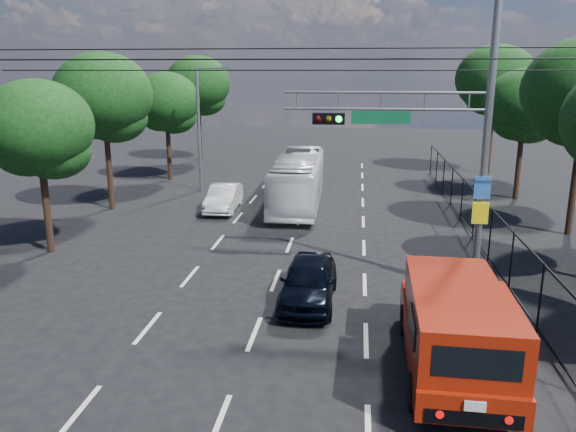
% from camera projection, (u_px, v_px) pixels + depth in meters
% --- Properties ---
extents(ground, '(120.00, 120.00, 0.00)m').
position_uv_depth(ground, '(219.00, 423.00, 11.35)').
color(ground, black).
rests_on(ground, ground).
extents(lane_markings, '(6.12, 38.00, 0.01)m').
position_uv_depth(lane_markings, '(295.00, 231.00, 24.79)').
color(lane_markings, beige).
rests_on(lane_markings, ground).
extents(signal_mast, '(6.43, 0.39, 9.50)m').
position_uv_depth(signal_mast, '(446.00, 127.00, 17.06)').
color(signal_mast, slate).
rests_on(signal_mast, ground).
extents(streetlight_left, '(2.09, 0.22, 7.08)m').
position_uv_depth(streetlight_left, '(201.00, 123.00, 32.22)').
color(streetlight_left, slate).
rests_on(streetlight_left, ground).
extents(utility_wires, '(22.00, 5.04, 0.74)m').
position_uv_depth(utility_wires, '(278.00, 60.00, 18.00)').
color(utility_wires, black).
rests_on(utility_wires, ground).
extents(fence_right, '(0.06, 34.03, 2.00)m').
position_uv_depth(fence_right, '(484.00, 226.00, 21.87)').
color(fence_right, black).
rests_on(fence_right, ground).
extents(tree_right_d, '(4.32, 4.32, 7.02)m').
position_uv_depth(tree_right_d, '(525.00, 110.00, 29.90)').
color(tree_right_d, black).
rests_on(tree_right_d, ground).
extents(tree_right_e, '(5.28, 5.28, 8.58)m').
position_uv_depth(tree_right_e, '(496.00, 85.00, 37.29)').
color(tree_right_e, black).
rests_on(tree_right_e, ground).
extents(tree_left_b, '(4.08, 4.08, 6.63)m').
position_uv_depth(tree_left_b, '(39.00, 134.00, 20.90)').
color(tree_left_b, black).
rests_on(tree_left_b, ground).
extents(tree_left_c, '(4.80, 4.80, 7.80)m').
position_uv_depth(tree_left_c, '(104.00, 102.00, 27.49)').
color(tree_left_c, black).
rests_on(tree_left_c, ground).
extents(tree_left_d, '(4.20, 4.20, 6.83)m').
position_uv_depth(tree_left_d, '(167.00, 106.00, 35.29)').
color(tree_left_d, black).
rests_on(tree_left_d, ground).
extents(tree_left_e, '(4.92, 4.92, 7.99)m').
position_uv_depth(tree_left_e, '(198.00, 88.00, 42.79)').
color(tree_left_e, black).
rests_on(tree_left_e, ground).
extents(red_pickup, '(2.32, 6.01, 2.21)m').
position_uv_depth(red_pickup, '(455.00, 325.00, 13.00)').
color(red_pickup, black).
rests_on(red_pickup, ground).
extents(navy_hatchback, '(1.67, 4.04, 1.37)m').
position_uv_depth(navy_hatchback, '(309.00, 281.00, 17.09)').
color(navy_hatchback, black).
rests_on(navy_hatchback, ground).
extents(white_bus, '(2.45, 9.65, 2.68)m').
position_uv_depth(white_bus, '(298.00, 180.00, 29.25)').
color(white_bus, silver).
rests_on(white_bus, ground).
extents(white_van, '(1.51, 3.96, 1.29)m').
position_uv_depth(white_van, '(224.00, 198.00, 28.37)').
color(white_van, silver).
rests_on(white_van, ground).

